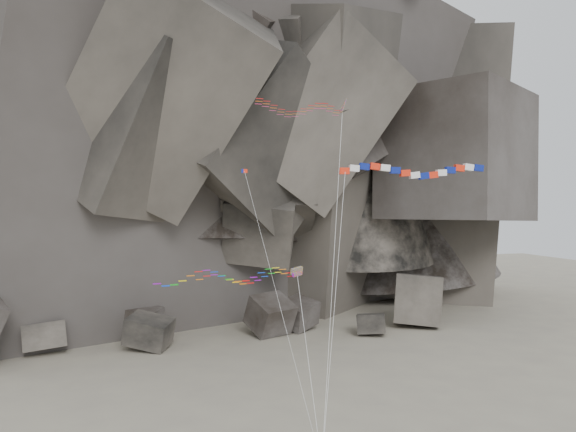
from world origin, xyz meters
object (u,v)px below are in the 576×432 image
object	(u,v)px
parafoil_kite	(225,276)
banner_kite	(413,171)
pennant_kite	(261,235)
delta_kite	(297,108)

from	to	relation	value
parafoil_kite	banner_kite	bearing A→B (deg)	-23.68
banner_kite	pennant_kite	xyz separation A→B (m)	(-12.40, 2.59, -5.22)
banner_kite	pennant_kite	size ratio (longest dim) A/B	1.02
banner_kite	pennant_kite	distance (m)	13.70
parafoil_kite	pennant_kite	size ratio (longest dim) A/B	0.63
pennant_kite	banner_kite	bearing A→B (deg)	-0.52
delta_kite	pennant_kite	distance (m)	10.58
delta_kite	parafoil_kite	world-z (taller)	delta_kite
parafoil_kite	pennant_kite	distance (m)	5.84
delta_kite	banner_kite	world-z (taller)	delta_kite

